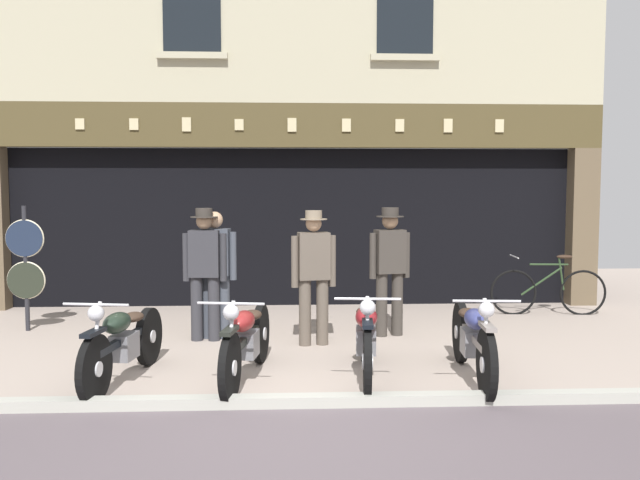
% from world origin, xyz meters
% --- Properties ---
extents(ground, '(22.07, 22.00, 0.18)m').
position_xyz_m(ground, '(0.00, -0.98, -0.04)').
color(ground, '#A49488').
extents(shop_facade, '(10.37, 4.42, 6.31)m').
position_xyz_m(shop_facade, '(0.00, 7.01, 1.71)').
color(shop_facade, black).
rests_on(shop_facade, ground).
extents(motorcycle_left, '(0.62, 1.97, 0.91)m').
position_xyz_m(motorcycle_left, '(-1.74, 0.89, 0.42)').
color(motorcycle_left, black).
rests_on(motorcycle_left, ground).
extents(motorcycle_center_left, '(0.62, 2.08, 0.92)m').
position_xyz_m(motorcycle_center_left, '(-0.51, 0.90, 0.43)').
color(motorcycle_center_left, black).
rests_on(motorcycle_center_left, ground).
extents(motorcycle_center, '(0.62, 2.01, 0.93)m').
position_xyz_m(motorcycle_center, '(0.71, 0.95, 0.44)').
color(motorcycle_center, black).
rests_on(motorcycle_center, ground).
extents(motorcycle_center_right, '(0.62, 2.07, 0.93)m').
position_xyz_m(motorcycle_center_right, '(1.78, 0.83, 0.43)').
color(motorcycle_center_right, black).
rests_on(motorcycle_center_right, ground).
extents(salesman_left, '(0.56, 0.35, 1.70)m').
position_xyz_m(salesman_left, '(-1.15, 2.75, 0.94)').
color(salesman_left, '#2D2D33').
rests_on(salesman_left, ground).
extents(shopkeeper_center, '(0.55, 0.33, 1.67)m').
position_xyz_m(shopkeeper_center, '(0.23, 2.43, 0.93)').
color(shopkeeper_center, brown).
rests_on(shopkeeper_center, ground).
extents(salesman_right, '(0.55, 0.36, 1.69)m').
position_xyz_m(salesman_right, '(1.25, 2.91, 0.95)').
color(salesman_right, '#38332D').
rests_on(salesman_right, ground).
extents(assistant_far_right, '(0.56, 0.27, 1.65)m').
position_xyz_m(assistant_far_right, '(-1.03, 2.88, 0.91)').
color(assistant_far_right, '#3D424C').
rests_on(assistant_far_right, ground).
extents(tyre_sign_pole, '(0.52, 0.06, 1.71)m').
position_xyz_m(tyre_sign_pole, '(-3.66, 3.45, 0.96)').
color(tyre_sign_pole, '#232328').
rests_on(tyre_sign_pole, ground).
extents(advert_board_near, '(0.76, 0.03, 1.02)m').
position_xyz_m(advert_board_near, '(1.28, 5.40, 1.68)').
color(advert_board_near, silver).
extents(leaning_bicycle, '(1.77, 0.50, 0.95)m').
position_xyz_m(leaning_bicycle, '(3.93, 4.28, 0.38)').
color(leaning_bicycle, black).
rests_on(leaning_bicycle, ground).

